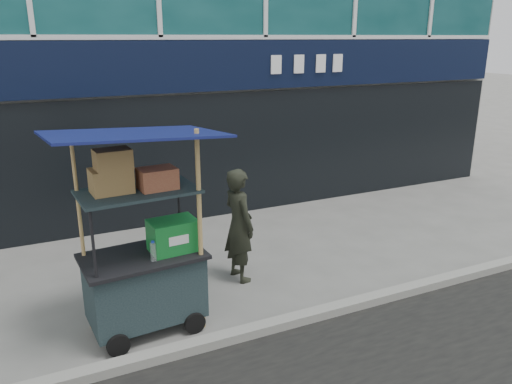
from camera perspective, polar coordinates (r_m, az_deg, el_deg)
ground at (r=6.40m, az=0.11°, el=-14.85°), size 80.00×80.00×0.00m
curb at (r=6.22m, az=0.92°, el=-15.27°), size 80.00×0.18×0.12m
vendor_cart at (r=6.06m, az=-12.59°, el=-7.77°), size 1.95×1.45×2.51m
vendor_man at (r=7.15m, az=-1.96°, el=-3.78°), size 0.48×0.66×1.67m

